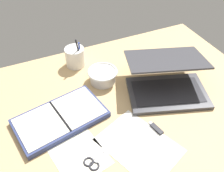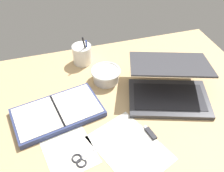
{
  "view_description": "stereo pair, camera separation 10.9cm",
  "coord_description": "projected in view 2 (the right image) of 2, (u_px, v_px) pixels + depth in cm",
  "views": [
    {
      "loc": [
        -33.44,
        -66.28,
        82.41
      ],
      "look_at": [
        -0.5,
        6.76,
        9.0
      ],
      "focal_mm": 40.0,
      "sensor_mm": 36.0,
      "label": 1
    },
    {
      "loc": [
        -23.27,
        -70.06,
        82.41
      ],
      "look_at": [
        -0.5,
        6.76,
        9.0
      ],
      "focal_mm": 40.0,
      "sensor_mm": 36.0,
      "label": 2
    }
  ],
  "objects": [
    {
      "name": "planner",
      "position": [
        58.0,
        112.0,
        1.05
      ],
      "size": [
        39.58,
        27.39,
        2.94
      ],
      "rotation": [
        0.0,
        0.0,
        0.2
      ],
      "color": "navy",
      "rests_on": "desk_top"
    },
    {
      "name": "paper_sheet_beside_planner",
      "position": [
        67.0,
        147.0,
        0.94
      ],
      "size": [
        21.99,
        26.68,
        0.16
      ],
      "primitive_type": "cube",
      "rotation": [
        0.0,
        0.0,
        0.2
      ],
      "color": "silver",
      "rests_on": "desk_top"
    },
    {
      "name": "paper_sheet_front",
      "position": [
        130.0,
        148.0,
        0.94
      ],
      "size": [
        30.47,
        34.87,
        0.16
      ],
      "primitive_type": "cube",
      "rotation": [
        0.0,
        0.0,
        0.38
      ],
      "color": "white",
      "rests_on": "desk_top"
    },
    {
      "name": "desk_top",
      "position": [
        117.0,
        109.0,
        1.09
      ],
      "size": [
        140.0,
        100.0,
        2.0
      ],
      "primitive_type": "cube",
      "color": "tan",
      "rests_on": "ground"
    },
    {
      "name": "scissors",
      "position": [
        82.0,
        158.0,
        0.9
      ],
      "size": [
        12.75,
        9.71,
        0.8
      ],
      "rotation": [
        0.0,
        0.0,
        0.51
      ],
      "color": "#B7B7BC",
      "rests_on": "desk_top"
    },
    {
      "name": "laptop",
      "position": [
        169.0,
        86.0,
        1.11
      ],
      "size": [
        43.63,
        41.73,
        15.6
      ],
      "rotation": [
        0.0,
        0.0,
        -0.32
      ],
      "color": "#38383D",
      "rests_on": "desk_top"
    },
    {
      "name": "pen_cup",
      "position": [
        82.0,
        54.0,
        1.3
      ],
      "size": [
        9.85,
        9.85,
        16.83
      ],
      "color": "white",
      "rests_on": "desk_top"
    },
    {
      "name": "bowl",
      "position": [
        107.0,
        75.0,
        1.2
      ],
      "size": [
        14.35,
        14.35,
        6.52
      ],
      "color": "silver",
      "rests_on": "desk_top"
    },
    {
      "name": "usb_drive",
      "position": [
        150.0,
        133.0,
        0.98
      ],
      "size": [
        3.22,
        7.38,
        1.0
      ],
      "rotation": [
        0.0,
        0.0,
        0.21
      ],
      "color": "black",
      "rests_on": "desk_top"
    }
  ]
}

